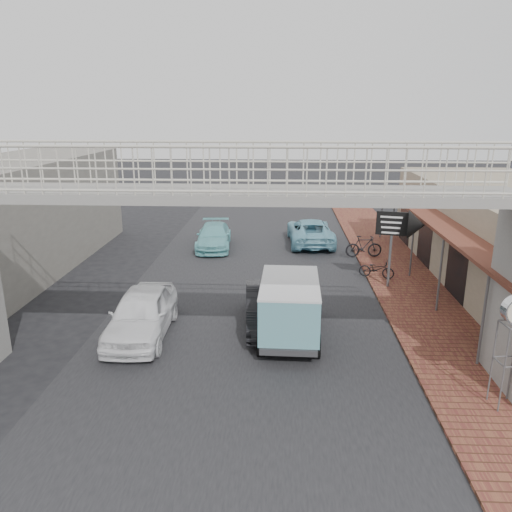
# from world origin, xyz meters

# --- Properties ---
(ground) EXTENTS (120.00, 120.00, 0.00)m
(ground) POSITION_xyz_m (0.00, 0.00, 0.00)
(ground) COLOR black
(ground) RESTS_ON ground
(road_strip) EXTENTS (10.00, 60.00, 0.01)m
(road_strip) POSITION_xyz_m (0.00, 0.00, 0.01)
(road_strip) COLOR black
(road_strip) RESTS_ON ground
(sidewalk) EXTENTS (3.00, 40.00, 0.10)m
(sidewalk) POSITION_xyz_m (6.50, 3.00, 0.05)
(sidewalk) COLOR brown
(sidewalk) RESTS_ON ground
(footbridge) EXTENTS (16.40, 2.40, 6.34)m
(footbridge) POSITION_xyz_m (0.00, -4.00, 3.18)
(footbridge) COLOR gray
(footbridge) RESTS_ON ground
(building_far_left) EXTENTS (5.00, 14.00, 5.00)m
(building_far_left) POSITION_xyz_m (-11.00, 6.00, 2.50)
(building_far_left) COLOR gray
(building_far_left) RESTS_ON ground
(white_hatchback) EXTENTS (1.93, 4.56, 1.54)m
(white_hatchback) POSITION_xyz_m (-3.31, -1.41, 0.77)
(white_hatchback) COLOR white
(white_hatchback) RESTS_ON ground
(dark_sedan) EXTENTS (1.74, 4.23, 1.36)m
(dark_sedan) POSITION_xyz_m (0.75, -0.44, 0.68)
(dark_sedan) COLOR black
(dark_sedan) RESTS_ON ground
(angkot_curb) EXTENTS (2.57, 5.12, 1.39)m
(angkot_curb) POSITION_xyz_m (2.80, 10.70, 0.70)
(angkot_curb) COLOR #78BAD0
(angkot_curb) RESTS_ON ground
(angkot_far) EXTENTS (2.04, 4.41, 1.25)m
(angkot_far) POSITION_xyz_m (-2.42, 9.57, 0.62)
(angkot_far) COLOR #76C7CC
(angkot_far) RESTS_ON ground
(angkot_van) EXTENTS (1.97, 4.13, 2.00)m
(angkot_van) POSITION_xyz_m (1.50, -1.30, 1.27)
(angkot_van) COLOR black
(angkot_van) RESTS_ON ground
(motorcycle_near) EXTENTS (1.60, 0.99, 0.79)m
(motorcycle_near) POSITION_xyz_m (5.37, 4.64, 0.50)
(motorcycle_near) COLOR black
(motorcycle_near) RESTS_ON sidewalk
(motorcycle_far) EXTENTS (1.84, 0.66, 1.09)m
(motorcycle_far) POSITION_xyz_m (5.30, 7.85, 0.64)
(motorcycle_far) COLOR black
(motorcycle_far) RESTS_ON sidewalk
(arrow_sign) EXTENTS (1.96, 1.29, 3.26)m
(arrow_sign) POSITION_xyz_m (6.42, 3.33, 2.73)
(arrow_sign) COLOR #59595B
(arrow_sign) RESTS_ON sidewalk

